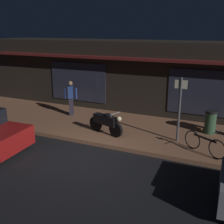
{
  "coord_description": "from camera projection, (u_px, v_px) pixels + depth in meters",
  "views": [
    {
      "loc": [
        4.38,
        -7.43,
        4.2
      ],
      "look_at": [
        -0.06,
        2.4,
        0.95
      ],
      "focal_mm": 44.67,
      "sensor_mm": 36.0,
      "label": 1
    }
  ],
  "objects": [
    {
      "name": "ground_plane",
      "position": [
        85.0,
        158.0,
        9.43
      ],
      "size": [
        60.0,
        60.0,
        0.0
      ],
      "primitive_type": "plane",
      "color": "black"
    },
    {
      "name": "sidewalk_slab",
      "position": [
        119.0,
        128.0,
        12.02
      ],
      "size": [
        18.0,
        4.0,
        0.15
      ],
      "primitive_type": "cube",
      "color": "brown",
      "rests_on": "ground_plane"
    },
    {
      "name": "storefront_building",
      "position": [
        145.0,
        76.0,
        14.48
      ],
      "size": [
        18.0,
        3.3,
        3.6
      ],
      "color": "black",
      "rests_on": "ground_plane"
    },
    {
      "name": "motorcycle",
      "position": [
        106.0,
        122.0,
        11.01
      ],
      "size": [
        1.66,
        0.74,
        0.97
      ],
      "color": "black",
      "rests_on": "sidewalk_slab"
    },
    {
      "name": "bicycle_parked",
      "position": [
        204.0,
        143.0,
        9.31
      ],
      "size": [
        1.44,
        0.89,
        0.91
      ],
      "color": "black",
      "rests_on": "sidewalk_slab"
    },
    {
      "name": "person_photographer",
      "position": [
        71.0,
        97.0,
        13.32
      ],
      "size": [
        0.58,
        0.44,
        1.67
      ],
      "color": "#28232D",
      "rests_on": "sidewalk_slab"
    },
    {
      "name": "sign_post",
      "position": [
        180.0,
        106.0,
        10.06
      ],
      "size": [
        0.44,
        0.09,
        2.4
      ],
      "color": "#47474C",
      "rests_on": "sidewalk_slab"
    },
    {
      "name": "trash_bin",
      "position": [
        210.0,
        122.0,
        11.1
      ],
      "size": [
        0.48,
        0.48,
        0.93
      ],
      "color": "#2D4C33",
      "rests_on": "sidewalk_slab"
    }
  ]
}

